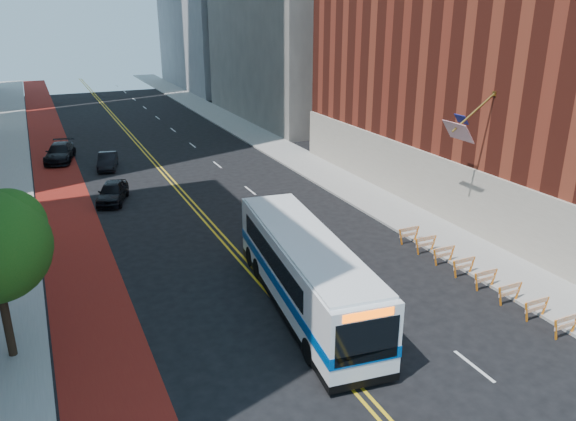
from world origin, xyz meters
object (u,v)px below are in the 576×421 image
Objects in this scene: transit_bus at (304,270)px; car_c at (60,153)px; car_b at (108,161)px; car_a at (112,192)px.

transit_bus is 33.27m from car_c.
car_b is 5.56m from car_c.
car_a is (-5.81, 18.75, -1.09)m from transit_bus.
car_a is at bearing -83.11° from car_b.
car_c is at bearing 111.30° from transit_bus.
car_b is at bearing -38.09° from car_c.
car_a is 1.06× the size of car_b.
transit_bus is at bearing -53.34° from car_a.
car_c is (-3.50, 4.32, 0.10)m from car_b.
transit_bus reaches higher than car_a.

